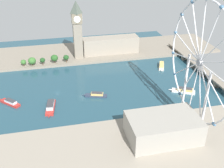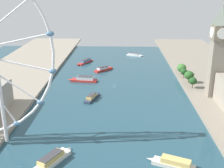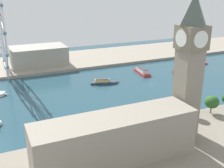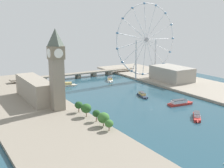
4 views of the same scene
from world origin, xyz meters
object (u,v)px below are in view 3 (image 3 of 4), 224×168
parliament_block (116,139)px  riverside_hall (39,55)px  clock_tower (189,65)px  tour_boat_6 (103,82)px  tour_boat_5 (185,71)px  tour_boat_0 (195,62)px  tour_boat_3 (142,71)px

parliament_block → riverside_hall: size_ratio=1.36×
clock_tower → tour_boat_6: (113.53, 6.09, -44.29)m
clock_tower → tour_boat_5: bearing=-39.2°
tour_boat_0 → tour_boat_3: (-9.03, 79.85, 0.52)m
riverside_hall → tour_boat_0: riverside_hall is taller
parliament_block → tour_boat_3: parliament_block is taller
clock_tower → tour_boat_3: bearing=-19.6°
parliament_block → clock_tower: bearing=-80.2°
tour_boat_6 → riverside_hall: bearing=134.3°
parliament_block → riverside_hall: parliament_block is taller
riverside_hall → tour_boat_3: 122.18m
riverside_hall → tour_boat_5: 168.00m
tour_boat_0 → riverside_hall: bearing=5.2°
riverside_hall → tour_boat_0: size_ratio=1.89×
tour_boat_0 → tour_boat_5: size_ratio=1.34×
parliament_block → tour_boat_0: 228.41m
tour_boat_5 → tour_boat_6: tour_boat_5 is taller
riverside_hall → tour_boat_6: 99.74m
riverside_hall → tour_boat_3: size_ratio=1.84×
clock_tower → riverside_hall: clock_tower is taller
tour_boat_6 → clock_tower: bearing=-69.4°
tour_boat_0 → tour_boat_6: bearing=35.5°
parliament_block → tour_boat_5: parliament_block is taller
tour_boat_0 → tour_boat_5: tour_boat_5 is taller
tour_boat_3 → tour_boat_6: 53.41m
tour_boat_5 → parliament_block: bearing=-95.5°
tour_boat_5 → tour_boat_6: (4.88, 94.59, -0.17)m
parliament_block → tour_boat_0: size_ratio=2.58×
clock_tower → tour_boat_0: bearing=-42.6°
clock_tower → tour_boat_5: clock_tower is taller
tour_boat_3 → tour_boat_5: bearing=-106.5°
clock_tower → tour_boat_5: size_ratio=3.38×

